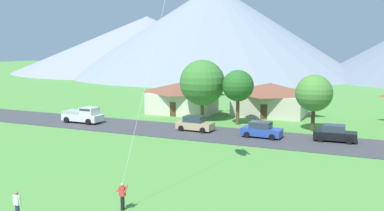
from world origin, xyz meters
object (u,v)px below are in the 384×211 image
tree_near_left (314,93)px  pickup_truck_white_west_side (83,115)px  house_right_center (182,97)px  watcher_person (17,205)px  tree_center (202,83)px  parked_car_blue_mid_west (261,130)px  tree_near_right (238,86)px  parked_car_tan_east_end (195,124)px  house_leftmost (270,99)px  parked_car_black_mid_east (335,134)px

tree_near_left → pickup_truck_white_west_side: (-27.24, -6.64, -3.31)m
house_right_center → watcher_person: bearing=-78.9°
pickup_truck_white_west_side → tree_center: bearing=30.9°
tree_center → parked_car_blue_mid_west: tree_center is taller
tree_near_left → tree_center: tree_center is taller
watcher_person → house_right_center: bearing=101.1°
tree_near_right → parked_car_tan_east_end: tree_near_right is taller
tree_center → pickup_truck_white_west_side: (-13.03, -7.79, -3.93)m
house_leftmost → watcher_person: bearing=-96.6°
tree_near_right → watcher_person: bearing=-94.7°
parked_car_black_mid_east → parked_car_tan_east_end: bearing=-177.1°
parked_car_blue_mid_west → house_right_center: bearing=141.8°
pickup_truck_white_west_side → tree_near_right: bearing=20.9°
parked_car_tan_east_end → pickup_truck_white_west_side: pickup_truck_white_west_side is taller
house_leftmost → parked_car_black_mid_east: bearing=-54.3°
tree_near_left → parked_car_tan_east_end: size_ratio=1.52×
house_right_center → house_leftmost: bearing=15.7°
tree_near_left → pickup_truck_white_west_side: 28.23m
parked_car_black_mid_east → pickup_truck_white_west_side: size_ratio=0.82×
parked_car_black_mid_east → watcher_person: bearing=-118.1°
house_leftmost → watcher_person: size_ratio=6.17×
pickup_truck_white_west_side → watcher_person: (15.46, -25.53, -0.18)m
tree_near_left → parked_car_blue_mid_west: size_ratio=1.52×
tree_center → tree_near_right: 5.17m
house_right_center → pickup_truck_white_west_side: 14.68m
house_right_center → parked_car_blue_mid_west: (14.66, -11.52, -1.50)m
tree_near_right → parked_car_tan_east_end: size_ratio=1.59×
parked_car_blue_mid_west → parked_car_tan_east_end: bearing=177.0°
parked_car_blue_mid_west → tree_center: bearing=143.7°
parked_car_black_mid_east → watcher_person: size_ratio=2.56×
tree_center → house_right_center: bearing=138.4°
house_leftmost → parked_car_blue_mid_west: 15.22m
tree_center → parked_car_tan_east_end: (1.85, -6.73, -4.12)m
parked_car_black_mid_east → pickup_truck_white_west_side: (-30.05, -1.83, 0.19)m
house_right_center → pickup_truck_white_west_side: house_right_center is taller
tree_near_left → tree_center: (-14.20, 1.15, 0.62)m
tree_near_left → house_leftmost: bearing=128.3°
tree_center → watcher_person: bearing=-85.8°
house_right_center → watcher_person: 38.45m
tree_near_right → parked_car_black_mid_east: size_ratio=1.59×
house_leftmost → pickup_truck_white_west_side: size_ratio=1.98×
parked_car_tan_east_end → pickup_truck_white_west_side: (-14.88, -1.07, 0.19)m
tree_near_left → parked_car_blue_mid_west: tree_near_left is taller
parked_car_blue_mid_west → house_leftmost: bearing=99.8°
watcher_person → parked_car_tan_east_end: bearing=91.2°
tree_near_left → parked_car_tan_east_end: bearing=-155.7°
parked_car_tan_east_end → tree_center: bearing=105.4°
pickup_truck_white_west_side → house_right_center: bearing=56.4°
tree_near_left → watcher_person: tree_near_left is taller
parked_car_black_mid_east → tree_near_left: bearing=120.3°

